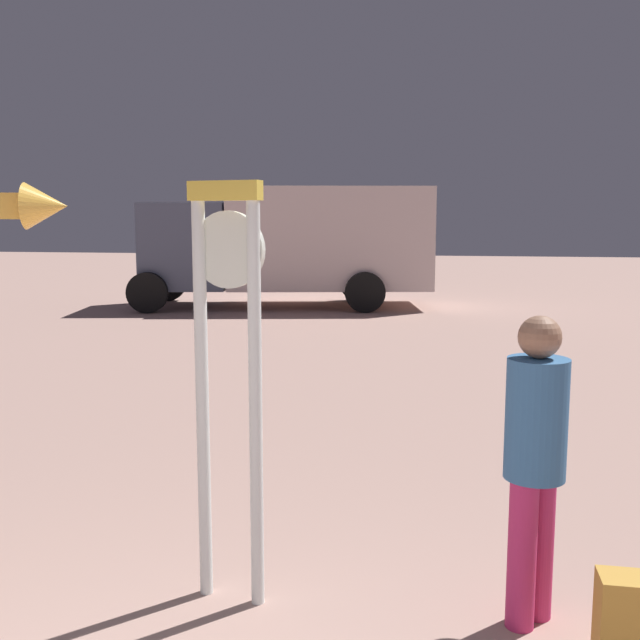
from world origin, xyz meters
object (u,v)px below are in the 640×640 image
Objects in this scene: standing_clock at (228,352)px; box_truck_near at (293,241)px; backpack at (634,625)px; person_near_clock at (535,455)px.

box_truck_near reaches higher than standing_clock.
standing_clock is at bearing -79.11° from box_truck_near.
person_near_clock is at bearing 140.79° from backpack.
standing_clock is 1.65m from person_near_clock.
box_truck_near reaches higher than backpack.
person_near_clock reaches higher than backpack.
person_near_clock is 0.22× the size of box_truck_near.
backpack is 0.06× the size of box_truck_near.
backpack is (0.43, -0.35, -0.67)m from person_near_clock.
person_near_clock is (1.58, 0.04, -0.48)m from standing_clock.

